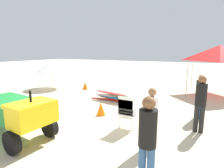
{
  "coord_description": "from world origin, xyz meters",
  "views": [
    {
      "loc": [
        4.17,
        -4.19,
        2.49
      ],
      "look_at": [
        0.04,
        3.26,
        0.92
      ],
      "focal_mm": 28.41,
      "sensor_mm": 36.0,
      "label": 1
    }
  ],
  "objects_px": {
    "lifeguard_near_left": "(200,94)",
    "popup_canopy": "(219,53)",
    "lifeguard_near_right": "(201,100)",
    "utility_cart": "(16,112)",
    "stacked_plastic_chairs": "(127,110)",
    "lifeguard_near_center": "(147,137)",
    "lifeguard_far_right": "(151,115)",
    "beach_umbrella_left": "(52,66)",
    "surfboard_pile": "(112,96)",
    "traffic_cone_near": "(85,86)",
    "traffic_cone_far": "(101,109)"
  },
  "relations": [
    {
      "from": "lifeguard_near_left",
      "to": "popup_canopy",
      "type": "xyz_separation_m",
      "value": [
        0.63,
        4.7,
        1.44
      ]
    },
    {
      "from": "lifeguard_near_left",
      "to": "lifeguard_near_right",
      "type": "bearing_deg",
      "value": -86.73
    },
    {
      "from": "utility_cart",
      "to": "stacked_plastic_chairs",
      "type": "xyz_separation_m",
      "value": [
        2.6,
        2.03,
        -0.13
      ]
    },
    {
      "from": "lifeguard_near_right",
      "to": "stacked_plastic_chairs",
      "type": "bearing_deg",
      "value": -155.72
    },
    {
      "from": "lifeguard_near_center",
      "to": "lifeguard_far_right",
      "type": "height_order",
      "value": "lifeguard_near_center"
    },
    {
      "from": "popup_canopy",
      "to": "beach_umbrella_left",
      "type": "height_order",
      "value": "popup_canopy"
    },
    {
      "from": "surfboard_pile",
      "to": "beach_umbrella_left",
      "type": "distance_m",
      "value": 5.32
    },
    {
      "from": "utility_cart",
      "to": "stacked_plastic_chairs",
      "type": "height_order",
      "value": "utility_cart"
    },
    {
      "from": "lifeguard_near_center",
      "to": "lifeguard_near_right",
      "type": "height_order",
      "value": "lifeguard_near_right"
    },
    {
      "from": "utility_cart",
      "to": "surfboard_pile",
      "type": "xyz_separation_m",
      "value": [
        0.54,
        4.74,
        -0.55
      ]
    },
    {
      "from": "popup_canopy",
      "to": "beach_umbrella_left",
      "type": "distance_m",
      "value": 10.33
    },
    {
      "from": "beach_umbrella_left",
      "to": "lifeguard_near_center",
      "type": "bearing_deg",
      "value": -33.69
    },
    {
      "from": "utility_cart",
      "to": "popup_canopy",
      "type": "relative_size",
      "value": 0.9
    },
    {
      "from": "stacked_plastic_chairs",
      "to": "lifeguard_far_right",
      "type": "distance_m",
      "value": 1.28
    },
    {
      "from": "lifeguard_near_right",
      "to": "beach_umbrella_left",
      "type": "distance_m",
      "value": 9.56
    },
    {
      "from": "lifeguard_near_left",
      "to": "popup_canopy",
      "type": "bearing_deg",
      "value": 82.34
    },
    {
      "from": "stacked_plastic_chairs",
      "to": "lifeguard_far_right",
      "type": "bearing_deg",
      "value": -36.51
    },
    {
      "from": "lifeguard_far_right",
      "to": "beach_umbrella_left",
      "type": "xyz_separation_m",
      "value": [
        -8.15,
        4.28,
        0.59
      ]
    },
    {
      "from": "lifeguard_near_left",
      "to": "beach_umbrella_left",
      "type": "distance_m",
      "value": 9.23
    },
    {
      "from": "surfboard_pile",
      "to": "lifeguard_far_right",
      "type": "xyz_separation_m",
      "value": [
        3.05,
        -3.46,
        0.68
      ]
    },
    {
      "from": "lifeguard_near_right",
      "to": "traffic_cone_near",
      "type": "bearing_deg",
      "value": 154.09
    },
    {
      "from": "popup_canopy",
      "to": "traffic_cone_far",
      "type": "bearing_deg",
      "value": -123.21
    },
    {
      "from": "utility_cart",
      "to": "popup_canopy",
      "type": "distance_m",
      "value": 10.42
    },
    {
      "from": "lifeguard_near_left",
      "to": "stacked_plastic_chairs",
      "type": "bearing_deg",
      "value": -132.11
    },
    {
      "from": "lifeguard_near_left",
      "to": "lifeguard_near_center",
      "type": "relative_size",
      "value": 0.96
    },
    {
      "from": "stacked_plastic_chairs",
      "to": "lifeguard_near_right",
      "type": "xyz_separation_m",
      "value": [
        2.03,
        0.92,
        0.38
      ]
    },
    {
      "from": "surfboard_pile",
      "to": "traffic_cone_far",
      "type": "height_order",
      "value": "traffic_cone_far"
    },
    {
      "from": "lifeguard_far_right",
      "to": "popup_canopy",
      "type": "distance_m",
      "value": 7.91
    },
    {
      "from": "surfboard_pile",
      "to": "popup_canopy",
      "type": "height_order",
      "value": "popup_canopy"
    },
    {
      "from": "stacked_plastic_chairs",
      "to": "lifeguard_near_left",
      "type": "relative_size",
      "value": 0.66
    },
    {
      "from": "utility_cart",
      "to": "lifeguard_near_center",
      "type": "relative_size",
      "value": 1.5
    },
    {
      "from": "utility_cart",
      "to": "lifeguard_near_center",
      "type": "bearing_deg",
      "value": -1.41
    },
    {
      "from": "lifeguard_near_center",
      "to": "traffic_cone_near",
      "type": "bearing_deg",
      "value": 134.45
    },
    {
      "from": "stacked_plastic_chairs",
      "to": "lifeguard_near_left",
      "type": "bearing_deg",
      "value": 47.89
    },
    {
      "from": "lifeguard_near_right",
      "to": "traffic_cone_far",
      "type": "distance_m",
      "value": 3.56
    },
    {
      "from": "utility_cart",
      "to": "traffic_cone_near",
      "type": "relative_size",
      "value": 5.26
    },
    {
      "from": "lifeguard_near_center",
      "to": "traffic_cone_far",
      "type": "distance_m",
      "value": 4.04
    },
    {
      "from": "lifeguard_near_center",
      "to": "traffic_cone_far",
      "type": "bearing_deg",
      "value": 134.5
    },
    {
      "from": "lifeguard_near_left",
      "to": "lifeguard_near_center",
      "type": "distance_m",
      "value": 4.33
    },
    {
      "from": "popup_canopy",
      "to": "lifeguard_near_center",
      "type": "bearing_deg",
      "value": -97.92
    },
    {
      "from": "lifeguard_far_right",
      "to": "lifeguard_near_right",
      "type": "bearing_deg",
      "value": 58.22
    },
    {
      "from": "lifeguard_near_center",
      "to": "lifeguard_near_right",
      "type": "relative_size",
      "value": 0.98
    },
    {
      "from": "stacked_plastic_chairs",
      "to": "traffic_cone_near",
      "type": "height_order",
      "value": "stacked_plastic_chairs"
    },
    {
      "from": "popup_canopy",
      "to": "beach_umbrella_left",
      "type": "xyz_separation_m",
      "value": [
        -9.74,
        -3.32,
        -0.9
      ]
    },
    {
      "from": "popup_canopy",
      "to": "utility_cart",
      "type": "bearing_deg",
      "value": -120.26
    },
    {
      "from": "lifeguard_near_center",
      "to": "lifeguard_near_right",
      "type": "distance_m",
      "value": 3.12
    },
    {
      "from": "lifeguard_near_center",
      "to": "traffic_cone_near",
      "type": "height_order",
      "value": "lifeguard_near_center"
    },
    {
      "from": "traffic_cone_far",
      "to": "utility_cart",
      "type": "bearing_deg",
      "value": -112.94
    },
    {
      "from": "lifeguard_near_left",
      "to": "lifeguard_near_center",
      "type": "xyz_separation_m",
      "value": [
        -0.62,
        -4.29,
        0.04
      ]
    },
    {
      "from": "popup_canopy",
      "to": "traffic_cone_far",
      "type": "distance_m",
      "value": 7.66
    }
  ]
}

